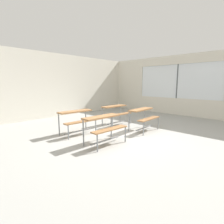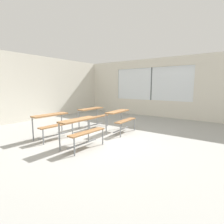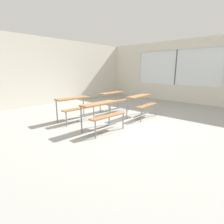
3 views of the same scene
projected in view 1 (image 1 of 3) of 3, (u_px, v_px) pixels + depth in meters
ground at (120, 138)px, 5.22m from camera, size 10.00×9.00×0.05m
wall_back at (46, 86)px, 8.04m from camera, size 10.00×0.12×3.00m
wall_right at (190, 87)px, 8.47m from camera, size 0.12×9.00×3.00m
desk_bench_r0c0 at (104, 123)px, 4.59m from camera, size 1.12×0.62×0.74m
desk_bench_r0c1 at (144, 114)px, 5.91m from camera, size 1.13×0.64×0.74m
desk_bench_r1c0 at (77, 117)px, 5.48m from camera, size 1.12×0.64×0.74m
desk_bench_r1c1 at (116, 110)px, 6.76m from camera, size 1.12×0.62×0.74m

